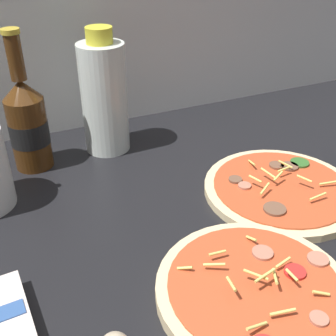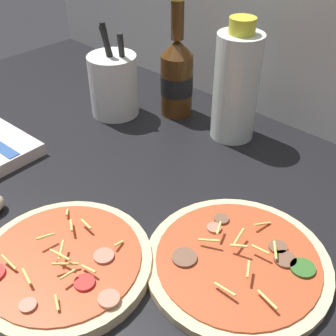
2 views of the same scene
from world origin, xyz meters
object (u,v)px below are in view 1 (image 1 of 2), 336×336
pizza_far (281,189)px  oil_bottle (104,97)px  pizza_near (254,290)px  beer_bottle (28,123)px

pizza_far → oil_bottle: bearing=128.0°
pizza_near → oil_bottle: (-4.57, 44.32, 9.86)cm
beer_bottle → pizza_near: bearing=-66.2°
pizza_near → oil_bottle: oil_bottle is taller
pizza_near → pizza_far: (16.95, 16.80, -0.25)cm
pizza_near → pizza_far: size_ratio=0.94×
pizza_far → beer_bottle: size_ratio=1.03×
beer_bottle → oil_bottle: bearing=3.4°
beer_bottle → pizza_far: bearing=-36.4°
pizza_far → beer_bottle: (-36.07, 26.64, 7.95)cm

